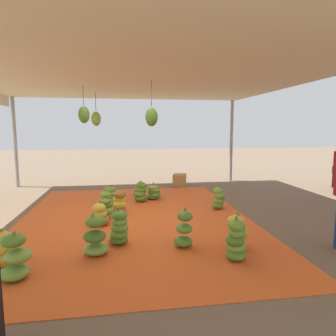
% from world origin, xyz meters
% --- Properties ---
extents(ground_plane, '(40.00, 40.00, 0.00)m').
position_xyz_m(ground_plane, '(0.00, 3.00, 0.00)').
color(ground_plane, brown).
extents(tarp_orange, '(5.79, 4.28, 0.01)m').
position_xyz_m(tarp_orange, '(0.00, 0.00, 0.01)').
color(tarp_orange, '#E05B23').
rests_on(tarp_orange, ground).
extents(tent_canopy, '(8.00, 7.00, 2.69)m').
position_xyz_m(tent_canopy, '(-0.02, -0.09, 2.60)').
color(tent_canopy, '#9EA0A5').
rests_on(tent_canopy, ground).
extents(banana_bunch_0, '(0.49, 0.46, 0.44)m').
position_xyz_m(banana_bunch_0, '(-1.24, -0.50, 0.20)').
color(banana_bunch_0, '#60932D').
rests_on(banana_bunch_0, tarp_orange).
extents(banana_bunch_1, '(0.39, 0.37, 0.58)m').
position_xyz_m(banana_bunch_1, '(1.97, 1.22, 0.26)').
color(banana_bunch_1, '#518428').
rests_on(banana_bunch_1, tarp_orange).
extents(banana_bunch_2, '(0.34, 0.36, 0.44)m').
position_xyz_m(banana_bunch_2, '(0.26, -0.63, 0.20)').
color(banana_bunch_2, '#996628').
rests_on(banana_bunch_2, tarp_orange).
extents(banana_bunch_3, '(0.44, 0.42, 0.59)m').
position_xyz_m(banana_bunch_3, '(1.54, -0.60, 0.26)').
color(banana_bunch_3, '#75A83D').
rests_on(banana_bunch_3, tarp_orange).
extents(banana_bunch_4, '(0.45, 0.46, 0.41)m').
position_xyz_m(banana_bunch_4, '(-1.57, 0.52, 0.17)').
color(banana_bunch_4, '#518428').
rests_on(banana_bunch_4, tarp_orange).
extents(banana_bunch_5, '(0.44, 0.43, 0.56)m').
position_xyz_m(banana_bunch_5, '(2.04, -1.45, 0.25)').
color(banana_bunch_5, '#6B9E38').
rests_on(banana_bunch_5, tarp_orange).
extents(banana_bunch_6, '(0.36, 0.35, 0.48)m').
position_xyz_m(banana_bunch_6, '(1.70, -1.70, 0.22)').
color(banana_bunch_6, gold).
rests_on(banana_bunch_6, tarp_orange).
extents(banana_bunch_7, '(0.33, 0.33, 0.52)m').
position_xyz_m(banana_bunch_7, '(-0.45, 1.78, 0.23)').
color(banana_bunch_7, '#518428').
rests_on(banana_bunch_7, tarp_orange).
extents(banana_bunch_8, '(0.34, 0.36, 0.59)m').
position_xyz_m(banana_bunch_8, '(-0.07, -0.54, 0.26)').
color(banana_bunch_8, '#60932D').
rests_on(banana_bunch_8, tarp_orange).
extents(banana_bunch_9, '(0.40, 0.40, 0.51)m').
position_xyz_m(banana_bunch_9, '(-0.47, -0.29, 0.23)').
color(banana_bunch_9, '#996628').
rests_on(banana_bunch_9, tarp_orange).
extents(banana_bunch_10, '(0.38, 0.38, 0.58)m').
position_xyz_m(banana_bunch_10, '(1.44, 0.64, 0.26)').
color(banana_bunch_10, '#518428').
rests_on(banana_bunch_10, tarp_orange).
extents(banana_bunch_11, '(0.41, 0.40, 0.56)m').
position_xyz_m(banana_bunch_11, '(1.20, -0.29, 0.25)').
color(banana_bunch_11, '#477523').
rests_on(banana_bunch_11, tarp_orange).
extents(banana_bunch_12, '(0.40, 0.40, 0.53)m').
position_xyz_m(banana_bunch_12, '(1.60, 1.38, 0.24)').
color(banana_bunch_12, gold).
rests_on(banana_bunch_12, tarp_orange).
extents(banana_bunch_13, '(0.43, 0.45, 0.50)m').
position_xyz_m(banana_bunch_13, '(-1.38, 0.19, 0.23)').
color(banana_bunch_13, '#518428').
rests_on(banana_bunch_13, tarp_orange).
extents(crate_0, '(0.52, 0.48, 0.35)m').
position_xyz_m(crate_0, '(-3.24, 1.48, 0.18)').
color(crate_0, '#B78947').
rests_on(crate_0, ground).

